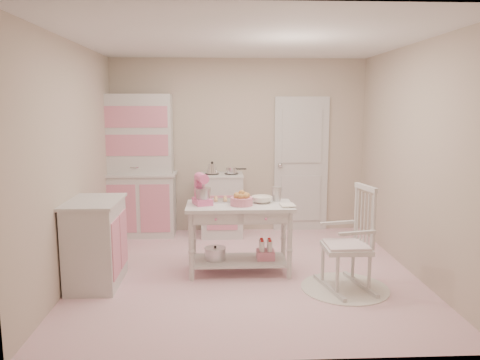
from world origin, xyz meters
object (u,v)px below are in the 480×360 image
at_px(hutch, 139,166).
at_px(rocking_chair, 347,238).
at_px(stand_mixer, 202,190).
at_px(stove, 222,205).
at_px(work_table, 240,239).
at_px(base_cabinet, 96,242).
at_px(bread_basket, 242,201).

xyz_separation_m(hutch, rocking_chair, (2.47, -2.19, -0.49)).
bearing_deg(rocking_chair, stand_mixer, 146.88).
xyz_separation_m(stove, rocking_chair, (1.27, -2.14, 0.09)).
xyz_separation_m(hutch, stand_mixer, (0.97, -1.63, -0.07)).
distance_m(stove, stand_mixer, 1.67).
distance_m(stove, rocking_chair, 2.49).
distance_m(rocking_chair, work_table, 1.22).
height_order(rocking_chair, work_table, rocking_chair).
relative_size(rocking_chair, work_table, 0.92).
xyz_separation_m(rocking_chair, work_table, (-1.08, 0.55, -0.15)).
relative_size(hutch, rocking_chair, 1.89).
bearing_deg(base_cabinet, stove, 53.94).
bearing_deg(stove, work_table, -83.33).
xyz_separation_m(hutch, base_cabinet, (-0.17, -1.93, -0.58)).
height_order(work_table, bread_basket, bread_basket).
relative_size(hutch, bread_basket, 8.32).
distance_m(base_cabinet, stand_mixer, 1.28).
bearing_deg(bread_basket, base_cabinet, -171.65).
distance_m(rocking_chair, bread_basket, 1.21).
bearing_deg(rocking_chair, base_cabinet, 161.76).
height_order(rocking_chair, stand_mixer, stand_mixer).
bearing_deg(stove, base_cabinet, -126.06).
height_order(rocking_chair, bread_basket, rocking_chair).
xyz_separation_m(stove, stand_mixer, (-0.23, -1.58, 0.51)).
xyz_separation_m(base_cabinet, work_table, (1.55, 0.28, -0.06)).
bearing_deg(hutch, stove, -2.39).
relative_size(stove, stand_mixer, 2.71).
relative_size(stove, rocking_chair, 0.84).
xyz_separation_m(rocking_chair, bread_basket, (-1.06, 0.50, 0.30)).
distance_m(work_table, bread_basket, 0.45).
bearing_deg(base_cabinet, work_table, 10.25).
relative_size(hutch, stand_mixer, 6.12).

